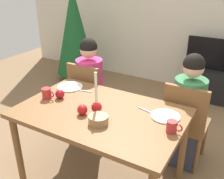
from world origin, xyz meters
TOP-DOWN VIEW (x-y plane):
  - ground_plane at (0.00, 0.00)m, footprint 7.68×7.68m
  - back_wall at (0.00, 2.60)m, footprint 6.40×0.10m
  - dining_table at (0.00, 0.00)m, footprint 1.40×0.90m
  - chair_left at (-0.55, 0.61)m, footprint 0.40×0.40m
  - chair_right at (0.58, 0.61)m, footprint 0.40×0.40m
  - person_left_child at (-0.55, 0.64)m, footprint 0.30×0.30m
  - person_right_child at (0.58, 0.64)m, footprint 0.30×0.30m
  - tv_stand at (0.51, 2.30)m, footprint 0.64×0.40m
  - tv at (0.51, 2.30)m, footprint 0.79×0.05m
  - christmas_tree at (-1.73, 1.92)m, footprint 0.68×0.68m
  - candle_centerpiece at (-0.02, -0.03)m, footprint 0.09×0.09m
  - plate_left at (-0.52, 0.26)m, footprint 0.26×0.26m
  - plate_right at (0.51, 0.18)m, footprint 0.24×0.24m
  - mug_left at (-0.56, -0.04)m, footprint 0.13×0.09m
  - mug_right at (0.62, 0.00)m, footprint 0.12×0.08m
  - fork_left at (-0.36, 0.25)m, footprint 0.18×0.05m
  - fork_right at (0.34, 0.19)m, footprint 0.18×0.06m
  - bowl_walnuts at (0.09, -0.17)m, footprint 0.16×0.16m
  - apple_near_candle at (-0.45, 0.02)m, footprint 0.09×0.09m
  - apple_by_left_plate at (-0.10, -0.12)m, footprint 0.09×0.09m

SIDE VIEW (x-z plane):
  - ground_plane at x=0.00m, z-range 0.00..0.00m
  - tv_stand at x=0.51m, z-range 0.00..0.48m
  - chair_left at x=-0.55m, z-range 0.06..0.96m
  - chair_right at x=0.58m, z-range 0.06..0.96m
  - person_left_child at x=-0.55m, z-range -0.02..1.16m
  - person_right_child at x=0.58m, z-range -0.02..1.16m
  - dining_table at x=0.00m, z-range 0.29..1.04m
  - tv at x=0.51m, z-range 0.48..0.94m
  - fork_left at x=-0.36m, z-range 0.75..0.76m
  - fork_right at x=0.34m, z-range 0.75..0.76m
  - plate_left at x=-0.52m, z-range 0.75..0.76m
  - plate_right at x=0.51m, z-range 0.75..0.76m
  - bowl_walnuts at x=0.09m, z-range 0.75..0.81m
  - apple_near_candle at x=-0.45m, z-range 0.75..0.84m
  - apple_by_left_plate at x=-0.10m, z-range 0.75..0.84m
  - mug_right at x=0.62m, z-range 0.75..0.84m
  - mug_left at x=-0.56m, z-range 0.75..0.85m
  - candle_centerpiece at x=-0.02m, z-range 0.64..1.00m
  - christmas_tree at x=-1.73m, z-range 0.03..1.74m
  - back_wall at x=0.00m, z-range 0.00..2.60m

